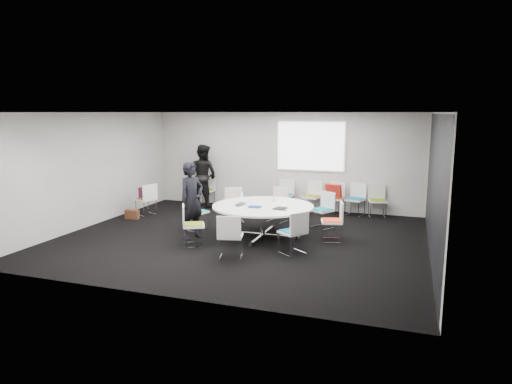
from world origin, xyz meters
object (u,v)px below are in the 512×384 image
(chair_ring_g, at_px, (230,245))
(brown_bag, at_px, (132,214))
(chair_ring_h, at_px, (293,240))
(person_back, at_px, (203,175))
(chair_back_c, at_px, (334,204))
(cup, at_px, (273,200))
(chair_ring_d, at_px, (235,212))
(chair_spare_left, at_px, (146,205))
(chair_back_b, at_px, (312,203))
(chair_back_e, at_px, (377,207))
(chair_ring_b, at_px, (322,217))
(chair_ring_c, at_px, (277,211))
(chair_ring_f, at_px, (193,233))
(maroon_bag, at_px, (146,193))
(chair_back_a, at_px, (284,201))
(chair_back_d, at_px, (355,206))
(chair_person_back, at_px, (206,196))
(person_main, at_px, (192,200))
(laptop, at_px, (242,204))
(conference_table, at_px, (263,213))
(chair_ring_a, at_px, (332,229))
(chair_ring_e, at_px, (196,219))

(chair_ring_g, height_order, brown_bag, chair_ring_g)
(chair_ring_h, height_order, person_back, person_back)
(chair_back_c, xyz_separation_m, cup, (-1.07, -2.45, 0.50))
(chair_ring_d, height_order, person_back, person_back)
(chair_spare_left, bearing_deg, chair_back_b, -42.87)
(chair_spare_left, bearing_deg, chair_back_e, -49.34)
(chair_ring_b, xyz_separation_m, chair_back_e, (1.19, 1.69, 0.00))
(chair_ring_b, xyz_separation_m, chair_ring_c, (-1.23, 0.27, 0.00))
(chair_ring_d, xyz_separation_m, chair_ring_f, (-0.07, -2.26, 0.00))
(chair_ring_b, distance_m, maroon_bag, 4.89)
(chair_back_a, bearing_deg, chair_back_e, -173.36)
(chair_back_d, height_order, chair_person_back, same)
(person_main, height_order, maroon_bag, person_main)
(chair_ring_h, height_order, chair_back_e, same)
(person_main, bearing_deg, chair_ring_f, -127.42)
(chair_back_a, xyz_separation_m, laptop, (-0.17, -2.99, 0.47))
(chair_ring_f, relative_size, chair_back_c, 1.00)
(chair_ring_b, distance_m, chair_back_e, 2.06)
(conference_table, xyz_separation_m, chair_spare_left, (-3.73, 1.08, -0.27))
(cup, xyz_separation_m, brown_bag, (-3.95, 0.12, -0.66))
(chair_ring_d, distance_m, person_back, 2.42)
(person_main, bearing_deg, chair_back_d, -18.45)
(chair_ring_a, height_order, chair_ring_b, same)
(chair_back_a, relative_size, chair_person_back, 1.00)
(chair_back_d, bearing_deg, person_back, 18.82)
(chair_back_d, bearing_deg, laptop, 71.13)
(chair_ring_b, bearing_deg, chair_ring_a, 143.87)
(chair_back_b, distance_m, chair_person_back, 3.29)
(conference_table, xyz_separation_m, chair_back_e, (2.32, 2.90, -0.27))
(chair_back_c, xyz_separation_m, chair_spare_left, (-4.89, -1.82, 0.00))
(person_back, distance_m, maroon_bag, 1.94)
(conference_table, xyz_separation_m, cup, (0.10, 0.45, 0.23))
(chair_back_e, xyz_separation_m, person_main, (-3.80, -3.52, 0.59))
(person_main, relative_size, person_back, 0.92)
(chair_back_d, bearing_deg, chair_person_back, 16.72)
(chair_ring_d, xyz_separation_m, chair_ring_h, (2.08, -2.13, 0.00))
(chair_ring_g, distance_m, chair_back_b, 4.65)
(chair_ring_c, bearing_deg, brown_bag, 28.73)
(chair_ring_f, xyz_separation_m, maroon_bag, (-2.56, 2.24, 0.34))
(chair_ring_a, xyz_separation_m, chair_ring_d, (-2.67, 0.96, 0.00))
(chair_back_a, height_order, chair_spare_left, same)
(chair_ring_e, bearing_deg, maroon_bag, -103.32)
(person_main, distance_m, laptop, 1.15)
(person_main, height_order, person_back, person_back)
(chair_ring_c, height_order, chair_back_c, same)
(chair_ring_c, xyz_separation_m, chair_ring_e, (-1.58, -1.46, 0.00))
(conference_table, relative_size, chair_ring_b, 2.60)
(chair_ring_d, distance_m, chair_ring_h, 2.98)
(chair_back_b, distance_m, chair_back_c, 0.65)
(chair_ring_c, relative_size, chair_back_a, 1.00)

